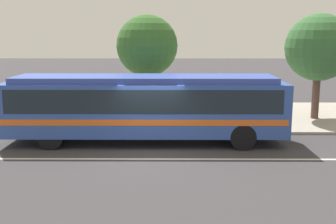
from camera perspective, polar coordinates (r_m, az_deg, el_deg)
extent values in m
plane|color=#3A373A|center=(15.64, -2.38, -5.61)|extent=(120.00, 120.00, 0.00)
cube|color=#A3998F|center=(22.27, -1.54, -0.50)|extent=(60.00, 8.00, 0.12)
cube|color=silver|center=(14.87, -2.53, -6.47)|extent=(56.00, 0.16, 0.01)
cube|color=#2E4EA5|center=(16.78, -3.17, 0.64)|extent=(11.20, 2.42, 2.07)
cube|color=#3349A7|center=(16.61, -3.21, 4.57)|extent=(10.31, 2.13, 0.24)
cube|color=#19232D|center=(16.71, -3.18, 2.04)|extent=(10.53, 2.45, 0.91)
cube|color=#D35D20|center=(16.85, -3.16, -0.61)|extent=(10.98, 2.45, 0.24)
cube|color=#19232D|center=(17.27, 15.53, 1.95)|extent=(0.12, 2.13, 1.00)
cylinder|color=black|center=(18.19, 9.14, -1.78)|extent=(1.00, 0.28, 1.00)
cylinder|color=black|center=(16.14, 10.27, -3.42)|extent=(1.00, 0.28, 1.00)
cylinder|color=black|center=(18.57, -14.05, -1.71)|extent=(1.00, 0.28, 1.00)
cylinder|color=black|center=(16.56, -15.86, -3.30)|extent=(1.00, 0.28, 1.00)
cylinder|color=navy|center=(20.25, -12.03, -0.47)|extent=(0.14, 0.14, 0.85)
cylinder|color=navy|center=(20.21, -11.59, -0.48)|extent=(0.14, 0.14, 0.85)
cylinder|color=#A24CA3|center=(20.11, -11.89, 1.56)|extent=(0.35, 0.35, 0.61)
sphere|color=tan|center=(20.05, -11.93, 2.73)|extent=(0.22, 0.22, 0.22)
cylinder|color=#716A56|center=(19.44, 0.59, -0.65)|extent=(0.14, 0.14, 0.88)
cylinder|color=#716A56|center=(19.39, 1.03, -0.69)|extent=(0.14, 0.14, 0.88)
cylinder|color=#C7403E|center=(19.28, 0.82, 1.53)|extent=(0.44, 0.44, 0.63)
sphere|color=tan|center=(19.21, 0.82, 2.81)|extent=(0.24, 0.24, 0.24)
cylinder|color=navy|center=(19.45, 13.08, -0.92)|extent=(0.14, 0.14, 0.88)
cylinder|color=navy|center=(19.52, 13.50, -0.90)|extent=(0.14, 0.14, 0.88)
cylinder|color=#A14EB1|center=(19.35, 13.38, 1.24)|extent=(0.41, 0.41, 0.60)
sphere|color=tan|center=(19.29, 13.44, 2.44)|extent=(0.22, 0.22, 0.22)
cylinder|color=gray|center=(19.01, 6.92, 1.38)|extent=(0.08, 0.08, 2.43)
cube|color=yellow|center=(18.87, 6.99, 4.42)|extent=(0.11, 0.44, 0.56)
cylinder|color=brown|center=(20.27, -2.85, 2.39)|extent=(0.27, 0.27, 2.68)
sphere|color=#356529|center=(20.07, -2.91, 9.10)|extent=(2.93, 2.93, 2.93)
cylinder|color=brown|center=(22.42, 19.65, 2.25)|extent=(0.37, 0.37, 2.43)
sphere|color=#366836|center=(22.22, 20.04, 8.34)|extent=(3.35, 3.35, 3.35)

